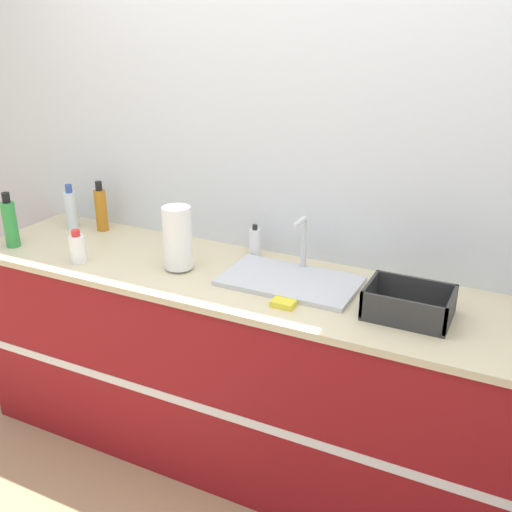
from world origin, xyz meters
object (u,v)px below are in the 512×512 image
object	(u,v)px
bottle_amber	(101,209)
soap_dispenser	(255,242)
dish_rack	(408,306)
paper_towel_roll	(178,238)
bottle_clear	(71,209)
bottle_green	(10,223)
sink	(291,279)
bottle_white_spray	(78,248)

from	to	relation	value
bottle_amber	soap_dispenser	size ratio (longest dim) A/B	1.69
dish_rack	bottle_amber	size ratio (longest dim) A/B	1.20
paper_towel_roll	bottle_clear	bearing A→B (deg)	165.26
bottle_amber	bottle_green	bearing A→B (deg)	-122.85
paper_towel_roll	soap_dispenser	xyz separation A→B (m)	(0.23, 0.28, -0.08)
bottle_green	bottle_clear	bearing A→B (deg)	76.60
sink	dish_rack	xyz separation A→B (m)	(0.50, -0.08, 0.02)
dish_rack	bottle_clear	xyz separation A→B (m)	(-1.77, 0.20, 0.06)
bottle_white_spray	soap_dispenser	size ratio (longest dim) A/B	1.01
bottle_clear	soap_dispenser	world-z (taller)	bottle_clear
bottle_clear	bottle_amber	distance (m)	0.17
bottle_clear	sink	bearing A→B (deg)	-5.38
bottle_clear	bottle_green	bearing A→B (deg)	-103.40
paper_towel_roll	bottle_white_spray	distance (m)	0.47
paper_towel_roll	soap_dispenser	size ratio (longest dim) A/B	1.87
bottle_white_spray	soap_dispenser	distance (m)	0.79
bottle_white_spray	bottle_amber	size ratio (longest dim) A/B	0.60
bottle_amber	dish_rack	bearing A→B (deg)	-8.50
bottle_clear	bottle_amber	world-z (taller)	bottle_amber
dish_rack	bottle_green	size ratio (longest dim) A/B	1.16
sink	bottle_clear	distance (m)	1.28
bottle_clear	bottle_amber	bearing A→B (deg)	14.77
dish_rack	bottle_clear	bearing A→B (deg)	173.59
sink	bottle_clear	size ratio (longest dim) A/B	2.42
bottle_green	soap_dispenser	size ratio (longest dim) A/B	1.75
sink	paper_towel_roll	world-z (taller)	paper_towel_roll
paper_towel_roll	bottle_clear	size ratio (longest dim) A/B	1.22
dish_rack	sink	bearing A→B (deg)	171.00
bottle_clear	bottle_amber	size ratio (longest dim) A/B	0.90
bottle_clear	soap_dispenser	distance (m)	1.01
dish_rack	soap_dispenser	distance (m)	0.81
bottle_clear	soap_dispenser	xyz separation A→B (m)	(1.01, 0.07, -0.04)
dish_rack	bottle_green	xyz separation A→B (m)	(-1.85, -0.13, 0.08)
bottle_white_spray	bottle_amber	bearing A→B (deg)	115.07
bottle_white_spray	dish_rack	bearing A→B (deg)	5.60
sink	bottle_white_spray	bearing A→B (deg)	-166.72
sink	soap_dispenser	size ratio (longest dim) A/B	3.70
bottle_white_spray	bottle_amber	xyz separation A→B (m)	(-0.18, 0.38, 0.05)
sink	bottle_clear	bearing A→B (deg)	174.62
soap_dispenser	bottle_amber	bearing A→B (deg)	-177.92
paper_towel_roll	bottle_amber	distance (m)	0.67
bottle_green	bottle_clear	xyz separation A→B (m)	(0.08, 0.32, -0.01)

